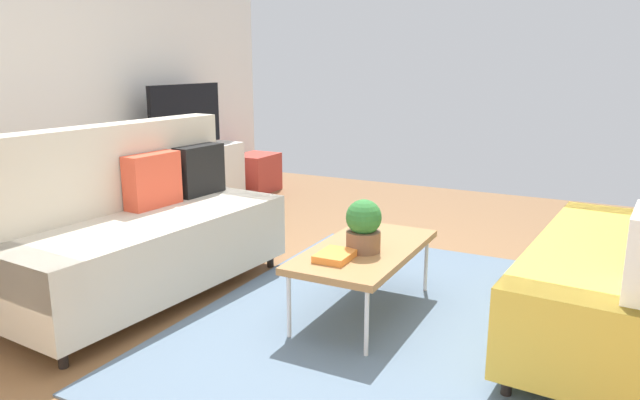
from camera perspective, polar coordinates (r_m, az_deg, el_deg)
ground_plane at (r=3.64m, az=1.93°, el=-10.93°), size 7.68×7.68×0.00m
wall_far at (r=5.18m, az=-27.75°, el=11.34°), size 6.40×0.12×2.90m
area_rug at (r=3.54m, az=6.94°, el=-11.67°), size 2.90×2.20×0.01m
couch_beige at (r=3.96m, az=-17.18°, el=-2.63°), size 1.96×0.98×1.10m
couch_green at (r=3.51m, az=28.24°, el=-5.79°), size 1.96×0.99×1.10m
coffee_table at (r=3.51m, az=4.34°, el=-5.04°), size 1.10×0.56×0.42m
tv_console at (r=6.10m, az=-12.74°, el=1.89°), size 1.40×0.44×0.64m
tv at (r=6.00m, az=-12.90°, el=7.80°), size 1.00×0.20×0.64m
storage_trunk at (r=6.92m, az=-6.22°, el=2.64°), size 0.52×0.40×0.44m
potted_plant at (r=3.38m, az=4.24°, el=-2.52°), size 0.21×0.21×0.31m
table_book_0 at (r=3.28m, az=1.49°, el=-5.44°), size 0.24×0.19×0.04m
vase_0 at (r=5.65m, az=-17.11°, el=4.73°), size 0.11×0.11×0.14m
bottle_0 at (r=5.71m, az=-15.25°, el=5.12°), size 0.04×0.04×0.17m
bottle_1 at (r=5.78m, az=-14.65°, el=5.29°), size 0.05×0.05×0.18m
bottle_2 at (r=5.85m, az=-13.98°, el=5.40°), size 0.06×0.06×0.18m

